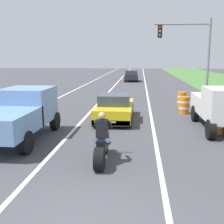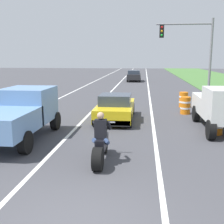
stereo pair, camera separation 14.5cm
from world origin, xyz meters
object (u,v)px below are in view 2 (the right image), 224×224
object	(u,v)px
motorcycle_with_rider	(101,145)
traffic_light_mast_near	(194,47)
sports_car_yellow	(116,108)
pickup_truck_left_lane_light_blue	(20,112)
construction_barrel_far	(183,100)
distant_car_far_ahead	(134,76)
pickup_truck_right_shoulder_white	(223,106)
construction_barrel_mid	(185,105)
construction_barrel_nearest	(216,123)

from	to	relation	value
motorcycle_with_rider	traffic_light_mast_near	xyz separation A→B (m)	(4.87, 13.50, 3.37)
motorcycle_with_rider	sports_car_yellow	world-z (taller)	motorcycle_with_rider
pickup_truck_left_lane_light_blue	traffic_light_mast_near	world-z (taller)	traffic_light_mast_near
construction_barrel_far	distant_car_far_ahead	world-z (taller)	distant_car_far_ahead
traffic_light_mast_near	construction_barrel_far	size ratio (longest dim) A/B	6.00
pickup_truck_right_shoulder_white	construction_barrel_mid	size ratio (longest dim) A/B	4.80
construction_barrel_far	pickup_truck_right_shoulder_white	bearing A→B (deg)	-80.68
motorcycle_with_rider	pickup_truck_right_shoulder_white	bearing A→B (deg)	44.46
construction_barrel_mid	distant_car_far_ahead	world-z (taller)	distant_car_far_ahead
pickup_truck_right_shoulder_white	traffic_light_mast_near	bearing A→B (deg)	89.83
traffic_light_mast_near	distant_car_far_ahead	distance (m)	18.14
pickup_truck_right_shoulder_white	construction_barrel_far	xyz separation A→B (m)	(-0.95, 5.81, -0.60)
sports_car_yellow	traffic_light_mast_near	distance (m)	9.48
construction_barrel_far	distant_car_far_ahead	size ratio (longest dim) A/B	0.25
pickup_truck_right_shoulder_white	traffic_light_mast_near	world-z (taller)	traffic_light_mast_near
motorcycle_with_rider	construction_barrel_mid	distance (m)	9.04
pickup_truck_right_shoulder_white	construction_barrel_mid	world-z (taller)	pickup_truck_right_shoulder_white
pickup_truck_right_shoulder_white	construction_barrel_far	size ratio (longest dim) A/B	4.80
traffic_light_mast_near	construction_barrel_mid	size ratio (longest dim) A/B	6.00
construction_barrel_nearest	construction_barrel_far	world-z (taller)	same
pickup_truck_right_shoulder_white	construction_barrel_nearest	bearing A→B (deg)	-118.92
motorcycle_with_rider	pickup_truck_right_shoulder_white	world-z (taller)	pickup_truck_right_shoulder_white
construction_barrel_nearest	distant_car_far_ahead	xyz separation A→B (m)	(-4.46, 26.76, 0.27)
pickup_truck_right_shoulder_white	distant_car_far_ahead	xyz separation A→B (m)	(-4.93, 25.91, -0.33)
sports_car_yellow	pickup_truck_right_shoulder_white	size ratio (longest dim) A/B	0.90
distant_car_far_ahead	construction_barrel_mid	bearing A→B (deg)	-80.43
pickup_truck_left_lane_light_blue	construction_barrel_nearest	world-z (taller)	pickup_truck_left_lane_light_blue
construction_barrel_mid	construction_barrel_far	size ratio (longest dim) A/B	1.00
pickup_truck_right_shoulder_white	construction_barrel_nearest	xyz separation A→B (m)	(-0.47, -0.85, -0.60)
motorcycle_with_rider	construction_barrel_far	xyz separation A→B (m)	(3.89, 10.56, -0.09)
pickup_truck_right_shoulder_white	distant_car_far_ahead	distance (m)	26.38
sports_car_yellow	distant_car_far_ahead	size ratio (longest dim) A/B	1.08
construction_barrel_mid	construction_barrel_far	world-z (taller)	same
sports_car_yellow	construction_barrel_far	distance (m)	5.96
pickup_truck_left_lane_light_blue	construction_barrel_nearest	distance (m)	8.13
traffic_light_mast_near	distant_car_far_ahead	bearing A→B (deg)	106.11
sports_car_yellow	construction_barrel_mid	xyz separation A→B (m)	(3.86, 2.05, -0.13)
construction_barrel_far	distant_car_far_ahead	distance (m)	20.49
pickup_truck_left_lane_light_blue	construction_barrel_nearest	size ratio (longest dim) A/B	4.80
traffic_light_mast_near	construction_barrel_far	world-z (taller)	traffic_light_mast_near
distant_car_far_ahead	motorcycle_with_rider	bearing A→B (deg)	-89.83
motorcycle_with_rider	construction_barrel_mid	bearing A→B (deg)	65.90
pickup_truck_right_shoulder_white	traffic_light_mast_near	distance (m)	9.21
construction_barrel_nearest	construction_barrel_far	bearing A→B (deg)	94.17
pickup_truck_right_shoulder_white	distant_car_far_ahead	world-z (taller)	pickup_truck_right_shoulder_white
construction_barrel_nearest	distant_car_far_ahead	world-z (taller)	distant_car_far_ahead
construction_barrel_nearest	pickup_truck_left_lane_light_blue	bearing A→B (deg)	-167.93
construction_barrel_nearest	construction_barrel_mid	world-z (taller)	same
motorcycle_with_rider	construction_barrel_mid	xyz separation A→B (m)	(3.69, 8.25, -0.09)
pickup_truck_right_shoulder_white	construction_barrel_nearest	distance (m)	1.14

